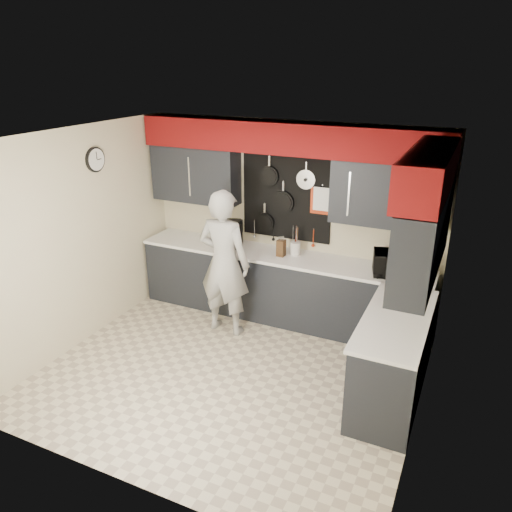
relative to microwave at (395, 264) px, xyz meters
The scene contains 10 objects.
ground 2.29m from the microwave, 136.43° to the right, with size 4.00×4.00×0.00m, color beige.
back_wall_assembly 1.75m from the microwave, behind, with size 4.00×0.36×2.60m.
right_wall_assembly 1.49m from the microwave, 71.34° to the right, with size 0.36×3.50×2.60m.
left_wall_assembly 3.74m from the microwave, 158.24° to the right, with size 0.05×3.50×2.60m.
base_cabinets 1.18m from the microwave, 164.69° to the right, with size 3.95×2.20×0.92m.
microwave is the anchor object (origin of this frame).
knife_block 1.45m from the microwave, behind, with size 0.10×0.10×0.22m, color #352110.
utensil_crock 1.30m from the microwave, behind, with size 0.13×0.13×0.17m, color silver.
coffee_maker 2.18m from the microwave, behind, with size 0.25×0.29×0.36m.
person 2.06m from the microwave, 164.15° to the right, with size 0.68×0.45×1.87m, color #A7A7A5.
Camera 1 is at (2.25, -4.18, 3.30)m, focal length 35.00 mm.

